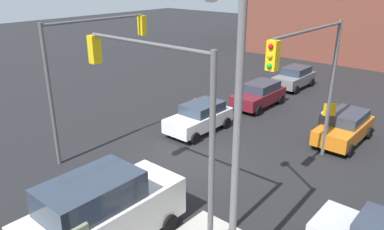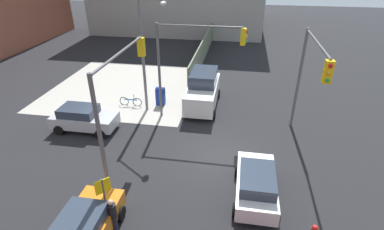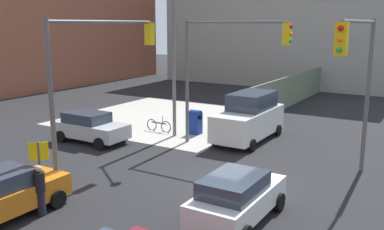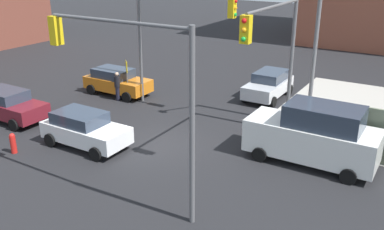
{
  "view_description": "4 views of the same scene",
  "coord_description": "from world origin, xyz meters",
  "px_view_note": "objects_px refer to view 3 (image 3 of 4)",
  "views": [
    {
      "loc": [
        12.29,
        10.45,
        8.38
      ],
      "look_at": [
        0.64,
        0.41,
        2.55
      ],
      "focal_mm": 35.0,
      "sensor_mm": 36.0,
      "label": 1
    },
    {
      "loc": [
        -13.86,
        -0.81,
        10.25
      ],
      "look_at": [
        -0.08,
        1.51,
        2.71
      ],
      "focal_mm": 28.0,
      "sensor_mm": 36.0,
      "label": 2
    },
    {
      "loc": [
        -14.55,
        -7.49,
        6.28
      ],
      "look_at": [
        0.71,
        1.87,
        2.48
      ],
      "focal_mm": 40.0,
      "sensor_mm": 36.0,
      "label": 3
    },
    {
      "loc": [
        10.77,
        -14.78,
        8.41
      ],
      "look_at": [
        1.55,
        0.33,
        1.64
      ],
      "focal_mm": 40.0,
      "sensor_mm": 36.0,
      "label": 4
    }
  ],
  "objects_px": {
    "street_lamp_corner": "(176,54)",
    "sedan_orange": "(1,194)",
    "traffic_signal_nw_corner": "(98,66)",
    "pedestrian_crossing": "(40,189)",
    "mailbox_blue": "(195,121)",
    "hatchback_silver": "(90,127)",
    "hatchback_white": "(237,197)",
    "traffic_signal_se_corner": "(359,69)",
    "traffic_signal_ne_corner": "(224,58)",
    "van_white_delivery": "(249,117)",
    "bicycle_leaning_on_fence": "(159,126)"
  },
  "relations": [
    {
      "from": "traffic_signal_nw_corner",
      "to": "traffic_signal_se_corner",
      "type": "relative_size",
      "value": 1.0
    },
    {
      "from": "pedestrian_crossing",
      "to": "sedan_orange",
      "type": "bearing_deg",
      "value": 26.46
    },
    {
      "from": "traffic_signal_se_corner",
      "to": "pedestrian_crossing",
      "type": "bearing_deg",
      "value": 134.03
    },
    {
      "from": "traffic_signal_ne_corner",
      "to": "van_white_delivery",
      "type": "xyz_separation_m",
      "value": [
        2.11,
        -0.51,
        -3.36
      ]
    },
    {
      "from": "hatchback_white",
      "to": "hatchback_silver",
      "type": "distance_m",
      "value": 11.87
    },
    {
      "from": "street_lamp_corner",
      "to": "bicycle_leaning_on_fence",
      "type": "bearing_deg",
      "value": 70.12
    },
    {
      "from": "sedan_orange",
      "to": "traffic_signal_ne_corner",
      "type": "bearing_deg",
      "value": -12.09
    },
    {
      "from": "traffic_signal_ne_corner",
      "to": "pedestrian_crossing",
      "type": "bearing_deg",
      "value": 171.78
    },
    {
      "from": "hatchback_white",
      "to": "pedestrian_crossing",
      "type": "distance_m",
      "value": 6.51
    },
    {
      "from": "traffic_signal_ne_corner",
      "to": "van_white_delivery",
      "type": "relative_size",
      "value": 1.2
    },
    {
      "from": "mailbox_blue",
      "to": "bicycle_leaning_on_fence",
      "type": "height_order",
      "value": "mailbox_blue"
    },
    {
      "from": "mailbox_blue",
      "to": "sedan_orange",
      "type": "bearing_deg",
      "value": -178.64
    },
    {
      "from": "traffic_signal_ne_corner",
      "to": "van_white_delivery",
      "type": "distance_m",
      "value": 4.01
    },
    {
      "from": "traffic_signal_nw_corner",
      "to": "hatchback_white",
      "type": "relative_size",
      "value": 1.58
    },
    {
      "from": "traffic_signal_ne_corner",
      "to": "street_lamp_corner",
      "type": "height_order",
      "value": "street_lamp_corner"
    },
    {
      "from": "traffic_signal_nw_corner",
      "to": "pedestrian_crossing",
      "type": "relative_size",
      "value": 3.72
    },
    {
      "from": "traffic_signal_se_corner",
      "to": "traffic_signal_ne_corner",
      "type": "bearing_deg",
      "value": 71.51
    },
    {
      "from": "hatchback_white",
      "to": "hatchback_silver",
      "type": "xyz_separation_m",
      "value": [
        4.55,
        10.96,
        0.0
      ]
    },
    {
      "from": "traffic_signal_ne_corner",
      "to": "pedestrian_crossing",
      "type": "xyz_separation_m",
      "value": [
        -10.3,
        1.49,
        -3.73
      ]
    },
    {
      "from": "bicycle_leaning_on_fence",
      "to": "traffic_signal_ne_corner",
      "type": "bearing_deg",
      "value": -102.69
    },
    {
      "from": "traffic_signal_ne_corner",
      "to": "street_lamp_corner",
      "type": "distance_m",
      "value": 3.22
    },
    {
      "from": "traffic_signal_ne_corner",
      "to": "mailbox_blue",
      "type": "relative_size",
      "value": 4.55
    },
    {
      "from": "traffic_signal_se_corner",
      "to": "hatchback_silver",
      "type": "bearing_deg",
      "value": 92.01
    },
    {
      "from": "street_lamp_corner",
      "to": "van_white_delivery",
      "type": "distance_m",
      "value": 5.29
    },
    {
      "from": "hatchback_white",
      "to": "bicycle_leaning_on_fence",
      "type": "distance_m",
      "value": 12.45
    },
    {
      "from": "traffic_signal_se_corner",
      "to": "bicycle_leaning_on_fence",
      "type": "xyz_separation_m",
      "value": [
        3.38,
        11.7,
        -4.31
      ]
    },
    {
      "from": "street_lamp_corner",
      "to": "bicycle_leaning_on_fence",
      "type": "height_order",
      "value": "street_lamp_corner"
    },
    {
      "from": "sedan_orange",
      "to": "pedestrian_crossing",
      "type": "height_order",
      "value": "pedestrian_crossing"
    },
    {
      "from": "hatchback_white",
      "to": "van_white_delivery",
      "type": "bearing_deg",
      "value": 21.87
    },
    {
      "from": "hatchback_white",
      "to": "traffic_signal_nw_corner",
      "type": "bearing_deg",
      "value": 83.99
    },
    {
      "from": "mailbox_blue",
      "to": "pedestrian_crossing",
      "type": "bearing_deg",
      "value": -174.29
    },
    {
      "from": "traffic_signal_ne_corner",
      "to": "bicycle_leaning_on_fence",
      "type": "relative_size",
      "value": 3.71
    },
    {
      "from": "street_lamp_corner",
      "to": "mailbox_blue",
      "type": "relative_size",
      "value": 5.59
    },
    {
      "from": "traffic_signal_se_corner",
      "to": "hatchback_white",
      "type": "distance_m",
      "value": 6.79
    },
    {
      "from": "traffic_signal_ne_corner",
      "to": "sedan_orange",
      "type": "distance_m",
      "value": 12.01
    },
    {
      "from": "hatchback_silver",
      "to": "pedestrian_crossing",
      "type": "xyz_separation_m",
      "value": [
        -7.55,
        -5.18,
        0.07
      ]
    },
    {
      "from": "traffic_signal_se_corner",
      "to": "traffic_signal_nw_corner",
      "type": "bearing_deg",
      "value": 115.76
    },
    {
      "from": "street_lamp_corner",
      "to": "hatchback_silver",
      "type": "bearing_deg",
      "value": 132.93
    },
    {
      "from": "street_lamp_corner",
      "to": "hatchback_white",
      "type": "relative_size",
      "value": 1.95
    },
    {
      "from": "traffic_signal_nw_corner",
      "to": "mailbox_blue",
      "type": "height_order",
      "value": "traffic_signal_nw_corner"
    },
    {
      "from": "traffic_signal_se_corner",
      "to": "traffic_signal_ne_corner",
      "type": "height_order",
      "value": "same"
    },
    {
      "from": "traffic_signal_se_corner",
      "to": "traffic_signal_ne_corner",
      "type": "xyz_separation_m",
      "value": [
        2.28,
        6.81,
        -0.01
      ]
    },
    {
      "from": "traffic_signal_nw_corner",
      "to": "traffic_signal_ne_corner",
      "type": "distance_m",
      "value": 6.97
    },
    {
      "from": "hatchback_silver",
      "to": "pedestrian_crossing",
      "type": "distance_m",
      "value": 9.15
    },
    {
      "from": "hatchback_silver",
      "to": "traffic_signal_nw_corner",
      "type": "bearing_deg",
      "value": -130.83
    },
    {
      "from": "pedestrian_crossing",
      "to": "bicycle_leaning_on_fence",
      "type": "bearing_deg",
      "value": -89.95
    },
    {
      "from": "traffic_signal_nw_corner",
      "to": "sedan_orange",
      "type": "xyz_separation_m",
      "value": [
        -4.52,
        0.2,
        -3.83
      ]
    },
    {
      "from": "traffic_signal_ne_corner",
      "to": "hatchback_white",
      "type": "relative_size",
      "value": 1.58
    },
    {
      "from": "sedan_orange",
      "to": "bicycle_leaning_on_fence",
      "type": "bearing_deg",
      "value": 11.55
    },
    {
      "from": "street_lamp_corner",
      "to": "sedan_orange",
      "type": "xyz_separation_m",
      "value": [
        -11.62,
        -0.8,
        -3.86
      ]
    }
  ]
}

